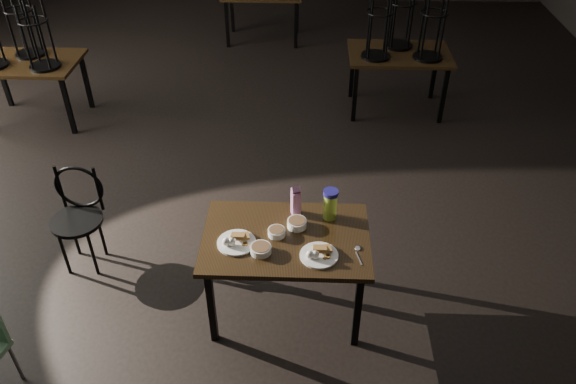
{
  "coord_description": "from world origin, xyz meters",
  "views": [
    {
      "loc": [
        0.73,
        -4.55,
        3.41
      ],
      "look_at": [
        0.6,
        -1.14,
        0.85
      ],
      "focal_mm": 35.0,
      "sensor_mm": 36.0,
      "label": 1
    }
  ],
  "objects_px": {
    "water_bottle": "(330,204)",
    "bentwood_chair": "(78,210)",
    "main_table": "(286,245)",
    "juice_carton": "(296,201)"
  },
  "relations": [
    {
      "from": "main_table",
      "to": "juice_carton",
      "type": "relative_size",
      "value": 4.76
    },
    {
      "from": "juice_carton",
      "to": "bentwood_chair",
      "type": "distance_m",
      "value": 1.84
    },
    {
      "from": "water_bottle",
      "to": "main_table",
      "type": "bearing_deg",
      "value": -143.88
    },
    {
      "from": "water_bottle",
      "to": "bentwood_chair",
      "type": "xyz_separation_m",
      "value": [
        -2.04,
        0.28,
        -0.35
      ]
    },
    {
      "from": "main_table",
      "to": "bentwood_chair",
      "type": "xyz_separation_m",
      "value": [
        -1.73,
        0.51,
        -0.14
      ]
    },
    {
      "from": "water_bottle",
      "to": "juice_carton",
      "type": "bearing_deg",
      "value": 172.19
    },
    {
      "from": "main_table",
      "to": "water_bottle",
      "type": "xyz_separation_m",
      "value": [
        0.32,
        0.23,
        0.2
      ]
    },
    {
      "from": "main_table",
      "to": "water_bottle",
      "type": "distance_m",
      "value": 0.44
    },
    {
      "from": "water_bottle",
      "to": "bentwood_chair",
      "type": "relative_size",
      "value": 0.28
    },
    {
      "from": "main_table",
      "to": "water_bottle",
      "type": "height_order",
      "value": "water_bottle"
    }
  ]
}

